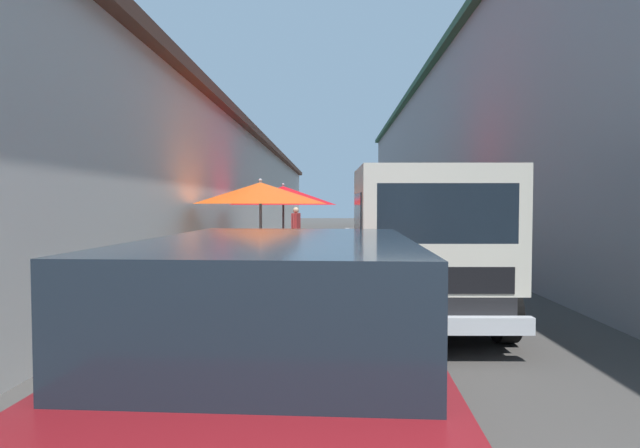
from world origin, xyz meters
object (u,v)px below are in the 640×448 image
(hatchback_car, at_px, (283,352))
(vendor_by_crates, at_px, (371,227))
(delivery_truck, at_px, (420,250))
(vendor_in_shade, at_px, (296,226))
(fruit_stall_mid_lane, at_px, (260,203))
(fruit_stall_far_left, at_px, (282,203))
(fruit_stall_near_left, at_px, (409,198))
(plastic_stool, at_px, (371,250))

(hatchback_car, distance_m, vendor_by_crates, 12.57)
(delivery_truck, bearing_deg, vendor_in_shade, 12.76)
(vendor_in_shade, bearing_deg, fruit_stall_mid_lane, 178.81)
(hatchback_car, relative_size, delivery_truck, 0.80)
(fruit_stall_mid_lane, relative_size, hatchback_car, 0.67)
(fruit_stall_mid_lane, height_order, fruit_stall_far_left, fruit_stall_far_left)
(fruit_stall_near_left, bearing_deg, fruit_stall_far_left, 79.48)
(fruit_stall_near_left, relative_size, plastic_stool, 6.07)
(plastic_stool, bearing_deg, fruit_stall_mid_lane, 150.03)
(vendor_in_shade, distance_m, plastic_stool, 3.95)
(fruit_stall_mid_lane, bearing_deg, vendor_in_shade, -1.19)
(fruit_stall_mid_lane, xyz_separation_m, vendor_in_shade, (7.54, -0.16, -0.79))
(vendor_in_shade, height_order, plastic_stool, vendor_in_shade)
(fruit_stall_mid_lane, relative_size, fruit_stall_near_left, 1.01)
(fruit_stall_near_left, bearing_deg, hatchback_car, 166.92)
(fruit_stall_mid_lane, distance_m, vendor_by_crates, 6.13)
(vendor_in_shade, bearing_deg, delivery_truck, -167.24)
(fruit_stall_mid_lane, height_order, vendor_in_shade, fruit_stall_mid_lane)
(delivery_truck, height_order, vendor_by_crates, delivery_truck)
(vendor_by_crates, bearing_deg, fruit_stall_mid_lane, 154.30)
(fruit_stall_mid_lane, relative_size, delivery_truck, 0.54)
(fruit_stall_near_left, distance_m, vendor_by_crates, 3.36)
(vendor_by_crates, bearing_deg, vendor_in_shade, 50.33)
(hatchback_car, bearing_deg, plastic_stool, -7.04)
(hatchback_car, xyz_separation_m, plastic_stool, (11.47, -1.42, -0.41))
(delivery_truck, bearing_deg, fruit_stall_far_left, 21.48)
(fruit_stall_mid_lane, xyz_separation_m, plastic_stool, (4.48, -2.59, -1.35))
(hatchback_car, height_order, plastic_stool, hatchback_car)
(vendor_in_shade, bearing_deg, plastic_stool, -141.59)
(fruit_stall_far_left, relative_size, hatchback_car, 0.70)
(fruit_stall_mid_lane, bearing_deg, fruit_stall_far_left, -3.09)
(fruit_stall_far_left, distance_m, delivery_truck, 6.79)
(fruit_stall_mid_lane, bearing_deg, vendor_by_crates, -25.70)
(delivery_truck, relative_size, vendor_by_crates, 3.03)
(delivery_truck, bearing_deg, fruit_stall_near_left, -6.97)
(fruit_stall_mid_lane, xyz_separation_m, fruit_stall_near_left, (2.31, -3.33, 0.14))
(fruit_stall_mid_lane, relative_size, vendor_by_crates, 1.64)
(fruit_stall_mid_lane, distance_m, plastic_stool, 5.35)
(hatchback_car, xyz_separation_m, delivery_truck, (3.60, -1.46, 0.30))
(plastic_stool, bearing_deg, vendor_by_crates, -3.14)
(fruit_stall_far_left, distance_m, plastic_stool, 3.20)
(fruit_stall_far_left, xyz_separation_m, vendor_in_shade, (4.64, -0.00, -0.79))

